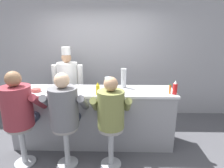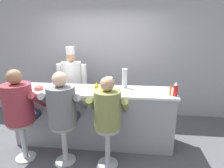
{
  "view_description": "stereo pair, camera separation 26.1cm",
  "coord_description": "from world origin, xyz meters",
  "px_view_note": "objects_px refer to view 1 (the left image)",
  "views": [
    {
      "loc": [
        0.41,
        -2.76,
        1.99
      ],
      "look_at": [
        0.33,
        0.3,
        1.13
      ],
      "focal_mm": 30.0,
      "sensor_mm": 36.0,
      "label": 1
    },
    {
      "loc": [
        0.67,
        -2.74,
        1.99
      ],
      "look_at": [
        0.33,
        0.3,
        1.13
      ],
      "focal_mm": 30.0,
      "sensor_mm": 36.0,
      "label": 2
    }
  ],
  "objects_px": {
    "mustard_bottle_yellow": "(98,89)",
    "diner_seated_olive": "(111,112)",
    "water_pitcher_clear": "(109,84)",
    "diner_seated_grey": "(65,110)",
    "cook_in_whites_near": "(68,83)",
    "cereal_bowl": "(36,90)",
    "cup_stack_steel": "(124,78)",
    "coffee_mug_white": "(17,91)",
    "ketchup_bottle_red": "(175,88)",
    "breakfast_plate": "(52,90)",
    "hot_sauce_bottle_orange": "(170,89)",
    "diner_seated_maroon": "(19,109)"
  },
  "relations": [
    {
      "from": "coffee_mug_white",
      "to": "cup_stack_steel",
      "type": "relative_size",
      "value": 0.35
    },
    {
      "from": "mustard_bottle_yellow",
      "to": "coffee_mug_white",
      "type": "height_order",
      "value": "mustard_bottle_yellow"
    },
    {
      "from": "diner_seated_maroon",
      "to": "cook_in_whites_near",
      "type": "relative_size",
      "value": 0.87
    },
    {
      "from": "ketchup_bottle_red",
      "to": "cup_stack_steel",
      "type": "relative_size",
      "value": 0.67
    },
    {
      "from": "cereal_bowl",
      "to": "cup_stack_steel",
      "type": "bearing_deg",
      "value": 11.06
    },
    {
      "from": "hot_sauce_bottle_orange",
      "to": "cook_in_whites_near",
      "type": "xyz_separation_m",
      "value": [
        -1.91,
        0.91,
        -0.16
      ]
    },
    {
      "from": "mustard_bottle_yellow",
      "to": "cook_in_whites_near",
      "type": "bearing_deg",
      "value": 126.51
    },
    {
      "from": "hot_sauce_bottle_orange",
      "to": "cereal_bowl",
      "type": "height_order",
      "value": "hot_sauce_bottle_orange"
    },
    {
      "from": "diner_seated_olive",
      "to": "cereal_bowl",
      "type": "bearing_deg",
      "value": 159.54
    },
    {
      "from": "mustard_bottle_yellow",
      "to": "hot_sauce_bottle_orange",
      "type": "distance_m",
      "value": 1.17
    },
    {
      "from": "cereal_bowl",
      "to": "coffee_mug_white",
      "type": "bearing_deg",
      "value": -166.04
    },
    {
      "from": "cereal_bowl",
      "to": "diner_seated_maroon",
      "type": "height_order",
      "value": "diner_seated_maroon"
    },
    {
      "from": "mustard_bottle_yellow",
      "to": "diner_seated_olive",
      "type": "relative_size",
      "value": 0.15
    },
    {
      "from": "ketchup_bottle_red",
      "to": "cook_in_whites_near",
      "type": "xyz_separation_m",
      "value": [
        -1.98,
        0.94,
        -0.19
      ]
    },
    {
      "from": "ketchup_bottle_red",
      "to": "hot_sauce_bottle_orange",
      "type": "xyz_separation_m",
      "value": [
        -0.07,
        0.02,
        -0.03
      ]
    },
    {
      "from": "coffee_mug_white",
      "to": "diner_seated_maroon",
      "type": "height_order",
      "value": "diner_seated_maroon"
    },
    {
      "from": "water_pitcher_clear",
      "to": "breakfast_plate",
      "type": "height_order",
      "value": "water_pitcher_clear"
    },
    {
      "from": "water_pitcher_clear",
      "to": "diner_seated_grey",
      "type": "xyz_separation_m",
      "value": [
        -0.62,
        -0.61,
        -0.23
      ]
    },
    {
      "from": "hot_sauce_bottle_orange",
      "to": "breakfast_plate",
      "type": "bearing_deg",
      "value": 177.59
    },
    {
      "from": "diner_seated_olive",
      "to": "cook_in_whites_near",
      "type": "relative_size",
      "value": 0.83
    },
    {
      "from": "breakfast_plate",
      "to": "diner_seated_maroon",
      "type": "bearing_deg",
      "value": -123.18
    },
    {
      "from": "mustard_bottle_yellow",
      "to": "hot_sauce_bottle_orange",
      "type": "relative_size",
      "value": 1.36
    },
    {
      "from": "hot_sauce_bottle_orange",
      "to": "water_pitcher_clear",
      "type": "distance_m",
      "value": 1.02
    },
    {
      "from": "ketchup_bottle_red",
      "to": "diner_seated_olive",
      "type": "bearing_deg",
      "value": -158.35
    },
    {
      "from": "breakfast_plate",
      "to": "diner_seated_maroon",
      "type": "xyz_separation_m",
      "value": [
        -0.33,
        -0.51,
        -0.12
      ]
    },
    {
      "from": "cereal_bowl",
      "to": "diner_seated_grey",
      "type": "bearing_deg",
      "value": -38.18
    },
    {
      "from": "water_pitcher_clear",
      "to": "diner_seated_maroon",
      "type": "height_order",
      "value": "diner_seated_maroon"
    },
    {
      "from": "cereal_bowl",
      "to": "diner_seated_olive",
      "type": "xyz_separation_m",
      "value": [
        1.28,
        -0.48,
        -0.17
      ]
    },
    {
      "from": "ketchup_bottle_red",
      "to": "mustard_bottle_yellow",
      "type": "bearing_deg",
      "value": -176.83
    },
    {
      "from": "cereal_bowl",
      "to": "cup_stack_steel",
      "type": "height_order",
      "value": "cup_stack_steel"
    },
    {
      "from": "ketchup_bottle_red",
      "to": "hot_sauce_bottle_orange",
      "type": "height_order",
      "value": "ketchup_bottle_red"
    },
    {
      "from": "hot_sauce_bottle_orange",
      "to": "ketchup_bottle_red",
      "type": "bearing_deg",
      "value": -17.38
    },
    {
      "from": "cook_in_whites_near",
      "to": "mustard_bottle_yellow",
      "type": "bearing_deg",
      "value": -53.49
    },
    {
      "from": "cup_stack_steel",
      "to": "diner_seated_maroon",
      "type": "bearing_deg",
      "value": -153.89
    },
    {
      "from": "mustard_bottle_yellow",
      "to": "cup_stack_steel",
      "type": "distance_m",
      "value": 0.61
    },
    {
      "from": "mustard_bottle_yellow",
      "to": "cook_in_whites_near",
      "type": "height_order",
      "value": "cook_in_whites_near"
    },
    {
      "from": "hot_sauce_bottle_orange",
      "to": "breakfast_plate",
      "type": "xyz_separation_m",
      "value": [
        -1.97,
        0.08,
        -0.06
      ]
    },
    {
      "from": "breakfast_plate",
      "to": "diner_seated_olive",
      "type": "bearing_deg",
      "value": -26.64
    },
    {
      "from": "mustard_bottle_yellow",
      "to": "cook_in_whites_near",
      "type": "xyz_separation_m",
      "value": [
        -0.74,
        1.0,
        -0.18
      ]
    },
    {
      "from": "hot_sauce_bottle_orange",
      "to": "diner_seated_grey",
      "type": "relative_size",
      "value": 0.11
    },
    {
      "from": "cook_in_whites_near",
      "to": "cup_stack_steel",
      "type": "bearing_deg",
      "value": -26.24
    },
    {
      "from": "ketchup_bottle_red",
      "to": "coffee_mug_white",
      "type": "distance_m",
      "value": 2.59
    },
    {
      "from": "ketchup_bottle_red",
      "to": "cereal_bowl",
      "type": "relative_size",
      "value": 1.5
    },
    {
      "from": "water_pitcher_clear",
      "to": "diner_seated_maroon",
      "type": "xyz_separation_m",
      "value": [
        -1.29,
        -0.61,
        -0.22
      ]
    },
    {
      "from": "ketchup_bottle_red",
      "to": "cup_stack_steel",
      "type": "height_order",
      "value": "cup_stack_steel"
    },
    {
      "from": "water_pitcher_clear",
      "to": "diner_seated_grey",
      "type": "height_order",
      "value": "diner_seated_grey"
    },
    {
      "from": "coffee_mug_white",
      "to": "diner_seated_grey",
      "type": "bearing_deg",
      "value": -24.12
    },
    {
      "from": "mustard_bottle_yellow",
      "to": "cup_stack_steel",
      "type": "bearing_deg",
      "value": 45.4
    },
    {
      "from": "mustard_bottle_yellow",
      "to": "diner_seated_maroon",
      "type": "xyz_separation_m",
      "value": [
        -1.13,
        -0.33,
        -0.21
      ]
    },
    {
      "from": "coffee_mug_white",
      "to": "mustard_bottle_yellow",
      "type": "bearing_deg",
      "value": -2.85
    }
  ]
}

